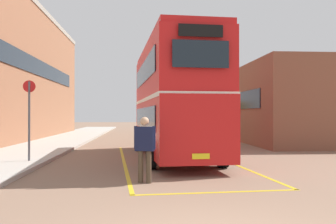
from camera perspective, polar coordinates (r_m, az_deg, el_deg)
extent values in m
plane|color=#846651|center=(19.54, -1.15, -5.78)|extent=(135.60, 135.60, 0.00)
cube|color=#B2ADA3|center=(22.58, -18.25, -4.86)|extent=(4.00, 57.60, 0.14)
cube|color=#232D38|center=(27.78, -18.93, 6.31)|extent=(0.06, 19.49, 1.10)
cube|color=brown|center=(27.74, 17.80, 0.99)|extent=(7.68, 15.91, 4.98)
cube|color=#232D38|center=(26.55, 10.01, 1.57)|extent=(0.06, 12.09, 1.10)
cylinder|color=black|center=(18.61, -4.65, -4.51)|extent=(0.36, 1.02, 1.00)
cylinder|color=black|center=(18.95, 2.90, -4.43)|extent=(0.36, 1.02, 1.00)
cylinder|color=black|center=(12.44, -2.64, -6.57)|extent=(0.36, 1.02, 1.00)
cylinder|color=black|center=(12.94, 8.46, -6.33)|extent=(0.36, 1.02, 1.00)
cube|color=red|center=(15.63, 0.71, -2.00)|extent=(3.20, 10.19, 2.10)
cube|color=red|center=(15.71, 0.71, 5.68)|extent=(3.18, 9.99, 2.10)
cube|color=red|center=(15.87, 0.71, 9.81)|extent=(3.08, 9.88, 0.20)
cube|color=white|center=(15.63, 0.71, 1.85)|extent=(3.22, 10.09, 0.14)
cube|color=#19232D|center=(15.47, -3.77, -0.90)|extent=(0.68, 8.20, 0.84)
cube|color=#19232D|center=(15.57, -3.77, 6.11)|extent=(0.68, 8.20, 0.84)
cube|color=#19232D|center=(15.87, 5.08, -0.89)|extent=(0.68, 8.20, 0.84)
cube|color=#19232D|center=(15.96, 5.08, 5.95)|extent=(0.68, 8.20, 0.84)
cube|color=#19232D|center=(10.83, 5.11, 8.96)|extent=(1.68, 0.17, 0.80)
cube|color=black|center=(10.96, 5.11, 12.47)|extent=(1.32, 0.15, 0.36)
cube|color=#19232D|center=(20.60, -1.57, -0.49)|extent=(1.93, 0.19, 1.00)
cube|color=yellow|center=(10.75, 5.12, -6.85)|extent=(0.52, 0.07, 0.16)
cylinder|color=black|center=(39.47, 1.44, -2.37)|extent=(0.31, 0.93, 0.92)
cylinder|color=black|center=(39.65, 5.11, -2.36)|extent=(0.31, 0.93, 0.92)
cylinder|color=black|center=(33.80, 1.82, -2.71)|extent=(0.31, 0.93, 0.92)
cylinder|color=black|center=(34.01, 6.09, -2.70)|extent=(0.31, 0.93, 0.92)
cube|color=gold|center=(36.69, 3.59, -0.75)|extent=(3.00, 9.59, 2.60)
cube|color=silver|center=(36.70, 3.59, 1.38)|extent=(2.83, 9.20, 0.12)
cube|color=#19232D|center=(36.61, 1.65, -0.20)|extent=(0.47, 7.56, 0.96)
cube|color=#19232D|center=(36.80, 5.53, -0.20)|extent=(0.47, 7.56, 0.96)
cube|color=#19232D|center=(41.42, 3.09, -0.29)|extent=(1.96, 0.15, 1.10)
cylinder|color=#473828|center=(9.96, -2.99, -8.52)|extent=(0.14, 0.14, 0.86)
cylinder|color=#473828|center=(10.02, -4.26, -8.47)|extent=(0.14, 0.14, 0.86)
cube|color=#141938|center=(9.91, -3.63, -4.16)|extent=(0.54, 0.35, 0.65)
cylinder|color=#141938|center=(9.85, -2.21, -4.00)|extent=(0.09, 0.09, 0.62)
cylinder|color=#141938|center=(9.98, -5.03, -3.95)|extent=(0.09, 0.09, 0.62)
sphere|color=tan|center=(9.87, -3.66, -1.44)|extent=(0.23, 0.23, 0.23)
cylinder|color=#4C4C51|center=(14.43, -20.73, -1.32)|extent=(0.08, 0.08, 2.92)
cylinder|color=red|center=(14.47, -20.72, 3.74)|extent=(0.44, 0.12, 0.44)
cube|color=gold|center=(14.54, -6.84, -7.64)|extent=(1.08, 12.00, 0.01)
cube|color=gold|center=(15.20, 8.57, -7.32)|extent=(1.08, 12.00, 0.01)
cube|color=gold|center=(8.94, 7.70, -12.24)|extent=(4.13, 0.45, 0.01)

